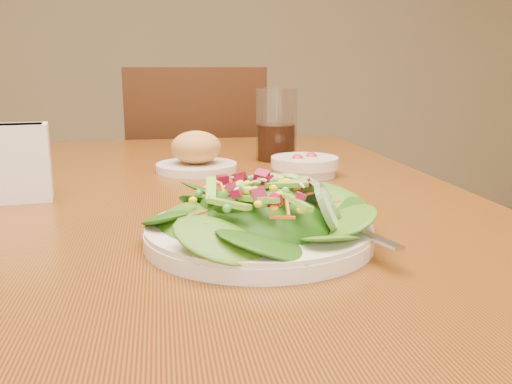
{
  "coord_description": "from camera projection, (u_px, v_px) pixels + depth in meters",
  "views": [
    {
      "loc": [
        -0.05,
        -0.9,
        0.96
      ],
      "look_at": [
        0.06,
        -0.24,
        0.81
      ],
      "focal_mm": 40.0,
      "sensor_mm": 36.0,
      "label": 1
    }
  ],
  "objects": [
    {
      "name": "tomato_bowl",
      "position": [
        305.0,
        166.0,
        1.08
      ],
      "size": [
        0.13,
        0.13,
        0.04
      ],
      "color": "silver",
      "rests_on": "dining_table"
    },
    {
      "name": "salad_plate",
      "position": [
        267.0,
        219.0,
        0.67
      ],
      "size": [
        0.27,
        0.27,
        0.08
      ],
      "rotation": [
        0.0,
        0.0,
        -0.23
      ],
      "color": "silver",
      "rests_on": "dining_table"
    },
    {
      "name": "bread_plate",
      "position": [
        196.0,
        155.0,
        1.11
      ],
      "size": [
        0.16,
        0.16,
        0.08
      ],
      "color": "silver",
      "rests_on": "dining_table"
    },
    {
      "name": "dining_table",
      "position": [
        197.0,
        254.0,
        0.94
      ],
      "size": [
        0.9,
        1.4,
        0.75
      ],
      "color": "brown",
      "rests_on": "ground_plane"
    },
    {
      "name": "drinking_glass",
      "position": [
        276.0,
        130.0,
        1.24
      ],
      "size": [
        0.09,
        0.09,
        0.16
      ],
      "color": "silver",
      "rests_on": "dining_table"
    },
    {
      "name": "napkin_holder",
      "position": [
        18.0,
        161.0,
        0.87
      ],
      "size": [
        0.1,
        0.06,
        0.12
      ],
      "rotation": [
        0.0,
        0.0,
        0.13
      ],
      "color": "white",
      "rests_on": "dining_table"
    },
    {
      "name": "chair_far",
      "position": [
        197.0,
        205.0,
        1.87
      ],
      "size": [
        0.44,
        0.45,
        0.95
      ],
      "rotation": [
        0.0,
        0.0,
        3.12
      ],
      "color": "black",
      "rests_on": "ground_plane"
    }
  ]
}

